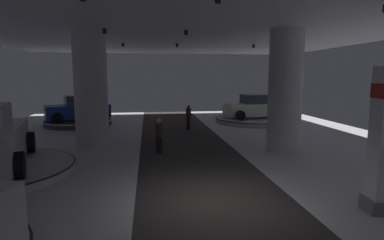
{
  "coord_description": "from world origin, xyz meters",
  "views": [
    {
      "loc": [
        -1.79,
        -8.16,
        3.42
      ],
      "look_at": [
        0.21,
        6.21,
        1.4
      ],
      "focal_mm": 29.62,
      "sensor_mm": 36.0,
      "label": 1
    }
  ],
  "objects_px": {
    "display_car_deep_left": "(78,109)",
    "visitor_walking_far": "(159,133)",
    "display_platform_deep_right": "(253,120)",
    "display_platform_deep_left": "(78,122)",
    "display_car_deep_right": "(254,107)",
    "visitor_walking_near": "(188,116)",
    "column_left": "(91,90)",
    "column_right": "(285,91)"
  },
  "relations": [
    {
      "from": "display_car_deep_right",
      "to": "display_platform_deep_left",
      "type": "bearing_deg",
      "value": 178.02
    },
    {
      "from": "display_platform_deep_left",
      "to": "visitor_walking_near",
      "type": "height_order",
      "value": "visitor_walking_near"
    },
    {
      "from": "column_right",
      "to": "display_car_deep_left",
      "type": "height_order",
      "value": "column_right"
    },
    {
      "from": "column_left",
      "to": "display_platform_deep_left",
      "type": "xyz_separation_m",
      "value": [
        -2.12,
        6.84,
        -2.54
      ]
    },
    {
      "from": "visitor_walking_far",
      "to": "visitor_walking_near",
      "type": "bearing_deg",
      "value": 71.18
    },
    {
      "from": "display_platform_deep_right",
      "to": "visitor_walking_far",
      "type": "xyz_separation_m",
      "value": [
        -7.24,
        -8.54,
        0.71
      ]
    },
    {
      "from": "column_left",
      "to": "display_platform_deep_left",
      "type": "relative_size",
      "value": 1.19
    },
    {
      "from": "column_left",
      "to": "visitor_walking_near",
      "type": "xyz_separation_m",
      "value": [
        5.28,
        3.98,
        -1.84
      ]
    },
    {
      "from": "display_car_deep_left",
      "to": "visitor_walking_near",
      "type": "height_order",
      "value": "display_car_deep_left"
    },
    {
      "from": "column_right",
      "to": "visitor_walking_far",
      "type": "height_order",
      "value": "column_right"
    },
    {
      "from": "display_platform_deep_left",
      "to": "visitor_walking_near",
      "type": "bearing_deg",
      "value": -21.11
    },
    {
      "from": "display_platform_deep_left",
      "to": "visitor_walking_far",
      "type": "height_order",
      "value": "visitor_walking_far"
    },
    {
      "from": "column_left",
      "to": "display_car_deep_right",
      "type": "height_order",
      "value": "column_left"
    },
    {
      "from": "display_car_deep_left",
      "to": "visitor_walking_far",
      "type": "distance_m",
      "value": 10.43
    },
    {
      "from": "column_right",
      "to": "display_platform_deep_right",
      "type": "height_order",
      "value": "column_right"
    },
    {
      "from": "column_right",
      "to": "display_car_deep_right",
      "type": "height_order",
      "value": "column_right"
    },
    {
      "from": "column_right",
      "to": "visitor_walking_far",
      "type": "relative_size",
      "value": 3.46
    },
    {
      "from": "column_right",
      "to": "visitor_walking_far",
      "type": "xyz_separation_m",
      "value": [
        -5.72,
        0.11,
        -1.84
      ]
    },
    {
      "from": "display_platform_deep_right",
      "to": "visitor_walking_far",
      "type": "bearing_deg",
      "value": -130.28
    },
    {
      "from": "display_platform_deep_right",
      "to": "visitor_walking_far",
      "type": "distance_m",
      "value": 11.21
    },
    {
      "from": "visitor_walking_near",
      "to": "visitor_walking_far",
      "type": "distance_m",
      "value": 6.46
    },
    {
      "from": "display_platform_deep_right",
      "to": "column_left",
      "type": "bearing_deg",
      "value": -148.46
    },
    {
      "from": "column_right",
      "to": "visitor_walking_near",
      "type": "height_order",
      "value": "column_right"
    },
    {
      "from": "column_left",
      "to": "display_platform_deep_right",
      "type": "height_order",
      "value": "column_left"
    },
    {
      "from": "display_platform_deep_right",
      "to": "display_car_deep_left",
      "type": "bearing_deg",
      "value": 177.95
    },
    {
      "from": "display_platform_deep_right",
      "to": "display_platform_deep_left",
      "type": "bearing_deg",
      "value": 178.01
    },
    {
      "from": "display_car_deep_right",
      "to": "visitor_walking_near",
      "type": "xyz_separation_m",
      "value": [
        -5.18,
        -2.42,
        -0.22
      ]
    },
    {
      "from": "display_car_deep_left",
      "to": "visitor_walking_far",
      "type": "bearing_deg",
      "value": -59.54
    },
    {
      "from": "column_right",
      "to": "display_platform_deep_left",
      "type": "height_order",
      "value": "column_right"
    },
    {
      "from": "display_car_deep_right",
      "to": "visitor_walking_far",
      "type": "relative_size",
      "value": 2.74
    },
    {
      "from": "column_left",
      "to": "display_platform_deep_left",
      "type": "distance_m",
      "value": 7.6
    },
    {
      "from": "display_platform_deep_right",
      "to": "display_platform_deep_left",
      "type": "height_order",
      "value": "display_platform_deep_left"
    },
    {
      "from": "display_platform_deep_left",
      "to": "visitor_walking_far",
      "type": "relative_size",
      "value": 2.9
    },
    {
      "from": "visitor_walking_near",
      "to": "display_car_deep_left",
      "type": "bearing_deg",
      "value": 158.74
    },
    {
      "from": "display_platform_deep_right",
      "to": "display_platform_deep_left",
      "type": "distance_m",
      "value": 12.56
    },
    {
      "from": "column_right",
      "to": "display_car_deep_right",
      "type": "relative_size",
      "value": 1.26
    },
    {
      "from": "display_car_deep_right",
      "to": "display_platform_deep_left",
      "type": "xyz_separation_m",
      "value": [
        -12.58,
        0.43,
        -0.92
      ]
    },
    {
      "from": "visitor_walking_near",
      "to": "display_platform_deep_left",
      "type": "bearing_deg",
      "value": 158.89
    },
    {
      "from": "display_platform_deep_left",
      "to": "visitor_walking_near",
      "type": "xyz_separation_m",
      "value": [
        7.4,
        -2.86,
        0.7
      ]
    },
    {
      "from": "column_right",
      "to": "display_platform_deep_left",
      "type": "xyz_separation_m",
      "value": [
        -11.04,
        9.08,
        -2.54
      ]
    },
    {
      "from": "display_car_deep_right",
      "to": "column_left",
      "type": "bearing_deg",
      "value": -148.52
    },
    {
      "from": "column_right",
      "to": "column_left",
      "type": "height_order",
      "value": "same"
    }
  ]
}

